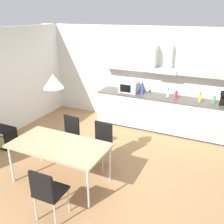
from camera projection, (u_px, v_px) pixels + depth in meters
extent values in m
cube|color=#9E754C|center=(92.00, 170.00, 4.89)|extent=(7.96, 8.14, 0.02)
cube|color=silver|center=(141.00, 76.00, 6.73)|extent=(6.37, 0.10, 2.56)
cube|color=#333333|center=(161.00, 128.00, 6.59)|extent=(3.28, 0.61, 0.05)
cube|color=silver|center=(162.00, 113.00, 6.43)|extent=(3.41, 0.66, 0.82)
cube|color=#4C4742|center=(163.00, 97.00, 6.27)|extent=(3.43, 0.68, 0.03)
cube|color=silver|center=(105.00, 101.00, 6.64)|extent=(0.01, 0.01, 0.14)
cube|color=silver|center=(122.00, 104.00, 6.45)|extent=(0.01, 0.01, 0.14)
cube|color=silver|center=(140.00, 107.00, 6.26)|extent=(0.01, 0.01, 0.14)
cube|color=silver|center=(159.00, 110.00, 6.06)|extent=(0.01, 0.01, 0.14)
cube|color=silver|center=(167.00, 83.00, 6.43)|extent=(3.41, 0.02, 0.55)
cube|color=silver|center=(130.00, 57.00, 6.46)|extent=(1.43, 0.34, 0.64)
cube|color=silver|center=(211.00, 63.00, 5.67)|extent=(1.43, 0.34, 0.64)
cube|color=#B7BABF|center=(167.00, 71.00, 6.15)|extent=(0.56, 0.40, 0.10)
cube|color=#B7BABF|center=(169.00, 58.00, 6.13)|extent=(0.20, 0.16, 0.59)
cube|color=#ADADB2|center=(129.00, 87.00, 6.58)|extent=(0.48, 0.34, 0.28)
cube|color=black|center=(125.00, 88.00, 6.45)|extent=(0.29, 0.01, 0.20)
cube|color=black|center=(223.00, 104.00, 5.71)|extent=(0.18, 0.18, 0.02)
cylinder|color=black|center=(224.00, 102.00, 5.68)|extent=(0.12, 0.12, 0.12)
cube|color=black|center=(224.00, 98.00, 5.71)|extent=(0.16, 0.08, 0.30)
cylinder|color=blue|center=(142.00, 89.00, 6.43)|extent=(0.07, 0.07, 0.26)
cylinder|color=black|center=(143.00, 83.00, 6.37)|extent=(0.03, 0.03, 0.06)
cylinder|color=red|center=(176.00, 95.00, 6.13)|extent=(0.08, 0.08, 0.16)
cylinder|color=black|center=(176.00, 91.00, 6.10)|extent=(0.03, 0.03, 0.03)
cylinder|color=yellow|center=(200.00, 98.00, 5.86)|extent=(0.06, 0.06, 0.19)
cylinder|color=black|center=(201.00, 93.00, 5.81)|extent=(0.02, 0.02, 0.04)
cylinder|color=white|center=(168.00, 93.00, 6.24)|extent=(0.06, 0.06, 0.17)
cylinder|color=black|center=(168.00, 89.00, 6.20)|extent=(0.03, 0.03, 0.04)
cylinder|color=green|center=(214.00, 100.00, 5.78)|extent=(0.06, 0.06, 0.15)
cylinder|color=black|center=(215.00, 96.00, 5.74)|extent=(0.02, 0.02, 0.03)
cube|color=tan|center=(59.00, 145.00, 4.28)|extent=(1.69, 0.89, 0.04)
cylinder|color=silver|center=(11.00, 164.00, 4.41)|extent=(0.04, 0.04, 0.72)
cylinder|color=silver|center=(88.00, 189.00, 3.78)|extent=(0.04, 0.04, 0.72)
cylinder|color=silver|center=(40.00, 145.00, 5.05)|extent=(0.04, 0.04, 0.72)
cylinder|color=silver|center=(110.00, 164.00, 4.43)|extent=(0.04, 0.04, 0.72)
cube|color=black|center=(99.00, 145.00, 4.86)|extent=(0.42, 0.42, 0.04)
cube|color=black|center=(104.00, 132.00, 4.92)|extent=(0.38, 0.06, 0.40)
cylinder|color=silver|center=(103.00, 162.00, 4.73)|extent=(0.02, 0.02, 0.43)
cylinder|color=silver|center=(87.00, 158.00, 4.88)|extent=(0.02, 0.02, 0.43)
cylinder|color=silver|center=(111.00, 154.00, 5.01)|extent=(0.02, 0.02, 0.43)
cylinder|color=silver|center=(96.00, 150.00, 5.16)|extent=(0.02, 0.02, 0.43)
cube|color=black|center=(67.00, 138.00, 5.16)|extent=(0.44, 0.44, 0.04)
cube|color=black|center=(72.00, 125.00, 5.22)|extent=(0.38, 0.08, 0.40)
cylinder|color=silver|center=(68.00, 153.00, 5.03)|extent=(0.02, 0.02, 0.43)
cylinder|color=silver|center=(56.00, 149.00, 5.19)|extent=(0.02, 0.02, 0.43)
cylinder|color=silver|center=(79.00, 146.00, 5.30)|extent=(0.02, 0.02, 0.43)
cylinder|color=silver|center=(67.00, 142.00, 5.46)|extent=(0.02, 0.02, 0.43)
cube|color=black|center=(51.00, 191.00, 3.61)|extent=(0.41, 0.41, 0.04)
cube|color=black|center=(41.00, 186.00, 3.37)|extent=(0.38, 0.05, 0.40)
cylinder|color=silver|center=(50.00, 194.00, 3.90)|extent=(0.02, 0.02, 0.43)
cylinder|color=silver|center=(69.00, 200.00, 3.77)|extent=(0.02, 0.02, 0.43)
cylinder|color=silver|center=(36.00, 208.00, 3.62)|extent=(0.02, 0.02, 0.43)
cylinder|color=silver|center=(55.00, 216.00, 3.49)|extent=(0.02, 0.02, 0.43)
cube|color=black|center=(4.00, 137.00, 5.69)|extent=(0.52, 0.36, 0.44)
cone|color=silver|center=(53.00, 81.00, 3.86)|extent=(0.32, 0.32, 0.22)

